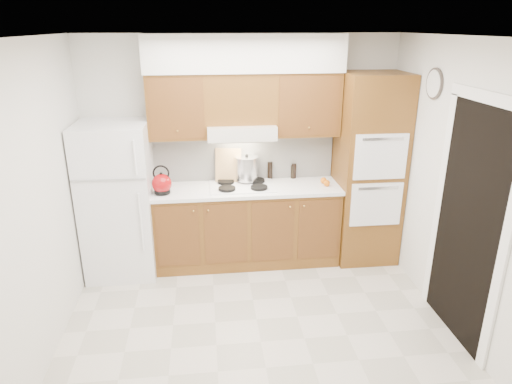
# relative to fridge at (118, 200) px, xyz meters

# --- Properties ---
(floor) EXTENTS (3.60, 3.60, 0.00)m
(floor) POSITION_rel_fridge_xyz_m (1.41, -1.14, -0.86)
(floor) COLOR beige
(floor) RESTS_ON ground
(ceiling) EXTENTS (3.60, 3.60, 0.00)m
(ceiling) POSITION_rel_fridge_xyz_m (1.41, -1.14, 1.74)
(ceiling) COLOR white
(ceiling) RESTS_ON wall_back
(wall_back) EXTENTS (3.60, 0.02, 2.60)m
(wall_back) POSITION_rel_fridge_xyz_m (1.41, 0.36, 0.44)
(wall_back) COLOR silver
(wall_back) RESTS_ON floor
(wall_left) EXTENTS (0.02, 3.00, 2.60)m
(wall_left) POSITION_rel_fridge_xyz_m (-0.40, -1.14, 0.44)
(wall_left) COLOR silver
(wall_left) RESTS_ON floor
(wall_right) EXTENTS (0.02, 3.00, 2.60)m
(wall_right) POSITION_rel_fridge_xyz_m (3.21, -1.14, 0.44)
(wall_right) COLOR silver
(wall_right) RESTS_ON floor
(fridge) EXTENTS (0.75, 0.72, 1.72)m
(fridge) POSITION_rel_fridge_xyz_m (0.00, 0.00, 0.00)
(fridge) COLOR white
(fridge) RESTS_ON floor
(base_cabinets) EXTENTS (2.11, 0.60, 0.90)m
(base_cabinets) POSITION_rel_fridge_xyz_m (1.43, 0.06, -0.41)
(base_cabinets) COLOR brown
(base_cabinets) RESTS_ON floor
(countertop) EXTENTS (2.13, 0.62, 0.04)m
(countertop) POSITION_rel_fridge_xyz_m (1.43, 0.05, 0.06)
(countertop) COLOR white
(countertop) RESTS_ON base_cabinets
(backsplash) EXTENTS (2.11, 0.03, 0.56)m
(backsplash) POSITION_rel_fridge_xyz_m (1.43, 0.34, 0.36)
(backsplash) COLOR white
(backsplash) RESTS_ON countertop
(oven_cabinet) EXTENTS (0.70, 0.65, 2.20)m
(oven_cabinet) POSITION_rel_fridge_xyz_m (2.85, 0.03, 0.24)
(oven_cabinet) COLOR brown
(oven_cabinet) RESTS_ON floor
(upper_cab_left) EXTENTS (0.63, 0.33, 0.70)m
(upper_cab_left) POSITION_rel_fridge_xyz_m (0.69, 0.19, 0.99)
(upper_cab_left) COLOR brown
(upper_cab_left) RESTS_ON wall_back
(upper_cab_right) EXTENTS (0.73, 0.33, 0.70)m
(upper_cab_right) POSITION_rel_fridge_xyz_m (2.12, 0.19, 0.99)
(upper_cab_right) COLOR brown
(upper_cab_right) RESTS_ON wall_back
(range_hood) EXTENTS (0.75, 0.45, 0.15)m
(range_hood) POSITION_rel_fridge_xyz_m (1.38, 0.13, 0.71)
(range_hood) COLOR silver
(range_hood) RESTS_ON wall_back
(upper_cab_over_hood) EXTENTS (0.75, 0.33, 0.55)m
(upper_cab_over_hood) POSITION_rel_fridge_xyz_m (1.38, 0.19, 1.06)
(upper_cab_over_hood) COLOR brown
(upper_cab_over_hood) RESTS_ON range_hood
(soffit) EXTENTS (2.13, 0.36, 0.40)m
(soffit) POSITION_rel_fridge_xyz_m (1.43, 0.18, 1.54)
(soffit) COLOR silver
(soffit) RESTS_ON wall_back
(cooktop) EXTENTS (0.74, 0.50, 0.01)m
(cooktop) POSITION_rel_fridge_xyz_m (1.38, 0.07, 0.09)
(cooktop) COLOR white
(cooktop) RESTS_ON countertop
(doorway) EXTENTS (0.02, 0.90, 2.10)m
(doorway) POSITION_rel_fridge_xyz_m (3.19, -1.49, 0.19)
(doorway) COLOR black
(doorway) RESTS_ON floor
(wall_clock) EXTENTS (0.02, 0.30, 0.30)m
(wall_clock) POSITION_rel_fridge_xyz_m (3.19, -0.59, 1.29)
(wall_clock) COLOR #3F3833
(wall_clock) RESTS_ON wall_right
(kettle) EXTENTS (0.25, 0.25, 0.22)m
(kettle) POSITION_rel_fridge_xyz_m (0.49, -0.06, 0.20)
(kettle) COLOR maroon
(kettle) RESTS_ON countertop
(cutting_board) EXTENTS (0.31, 0.14, 0.40)m
(cutting_board) POSITION_rel_fridge_xyz_m (1.24, 0.26, 0.28)
(cutting_board) COLOR tan
(cutting_board) RESTS_ON countertop
(stock_pot) EXTENTS (0.29, 0.29, 0.27)m
(stock_pot) POSITION_rel_fridge_xyz_m (1.45, 0.23, 0.25)
(stock_pot) COLOR silver
(stock_pot) RESTS_ON cooktop
(condiment_a) EXTENTS (0.07, 0.07, 0.21)m
(condiment_a) POSITION_rel_fridge_xyz_m (1.73, 0.31, 0.18)
(condiment_a) COLOR black
(condiment_a) RESTS_ON countertop
(condiment_b) EXTENTS (0.07, 0.07, 0.18)m
(condiment_b) POSITION_rel_fridge_xyz_m (2.03, 0.31, 0.17)
(condiment_b) COLOR black
(condiment_b) RESTS_ON countertop
(condiment_c) EXTENTS (0.07, 0.07, 0.16)m
(condiment_c) POSITION_rel_fridge_xyz_m (2.02, 0.31, 0.16)
(condiment_c) COLOR black
(condiment_c) RESTS_ON countertop
(orange_near) EXTENTS (0.08, 0.08, 0.07)m
(orange_near) POSITION_rel_fridge_xyz_m (2.34, -0.03, 0.12)
(orange_near) COLOR orange
(orange_near) RESTS_ON countertop
(orange_far) EXTENTS (0.09, 0.09, 0.07)m
(orange_far) POSITION_rel_fridge_xyz_m (2.33, 0.07, 0.12)
(orange_far) COLOR orange
(orange_far) RESTS_ON countertop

